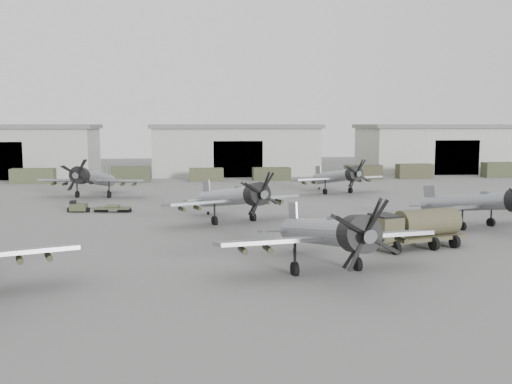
{
  "coord_description": "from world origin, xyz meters",
  "views": [
    {
      "loc": [
        -8.99,
        -38.12,
        8.83
      ],
      "look_at": [
        -2.3,
        14.09,
        2.5
      ],
      "focal_mm": 40.0,
      "sensor_mm": 36.0,
      "label": 1
    }
  ],
  "objects_px": {
    "aircraft_near_1": "(328,233)",
    "aircraft_far_1": "(339,176)",
    "aircraft_mid_2": "(479,203)",
    "aircraft_far_0": "(92,178)",
    "tug_trailer": "(92,208)",
    "fuel_tanker": "(415,226)",
    "aircraft_mid_1": "(235,197)"
  },
  "relations": [
    {
      "from": "aircraft_near_1",
      "to": "aircraft_far_1",
      "type": "xyz_separation_m",
      "value": [
        11.04,
        37.45,
        -0.22
      ]
    },
    {
      "from": "aircraft_mid_2",
      "to": "aircraft_far_0",
      "type": "xyz_separation_m",
      "value": [
        -35.51,
        24.78,
        0.17
      ]
    },
    {
      "from": "aircraft_near_1",
      "to": "aircraft_far_0",
      "type": "distance_m",
      "value": 42.06
    },
    {
      "from": "tug_trailer",
      "to": "fuel_tanker",
      "type": "bearing_deg",
      "value": -29.92
    },
    {
      "from": "aircraft_near_1",
      "to": "aircraft_far_1",
      "type": "bearing_deg",
      "value": 64.62
    },
    {
      "from": "aircraft_near_1",
      "to": "aircraft_mid_2",
      "type": "relative_size",
      "value": 1.13
    },
    {
      "from": "aircraft_near_1",
      "to": "fuel_tanker",
      "type": "bearing_deg",
      "value": 28.31
    },
    {
      "from": "aircraft_far_1",
      "to": "fuel_tanker",
      "type": "height_order",
      "value": "aircraft_far_1"
    },
    {
      "from": "aircraft_mid_2",
      "to": "aircraft_far_0",
      "type": "bearing_deg",
      "value": 122.27
    },
    {
      "from": "aircraft_mid_2",
      "to": "tug_trailer",
      "type": "height_order",
      "value": "aircraft_mid_2"
    },
    {
      "from": "aircraft_mid_1",
      "to": "aircraft_far_1",
      "type": "bearing_deg",
      "value": 29.45
    },
    {
      "from": "aircraft_far_1",
      "to": "aircraft_mid_1",
      "type": "bearing_deg",
      "value": -141.82
    },
    {
      "from": "aircraft_mid_2",
      "to": "tug_trailer",
      "type": "relative_size",
      "value": 1.95
    },
    {
      "from": "aircraft_near_1",
      "to": "aircraft_mid_1",
      "type": "distance_m",
      "value": 18.26
    },
    {
      "from": "aircraft_near_1",
      "to": "tug_trailer",
      "type": "bearing_deg",
      "value": 115.12
    },
    {
      "from": "aircraft_mid_2",
      "to": "aircraft_far_0",
      "type": "height_order",
      "value": "aircraft_far_0"
    },
    {
      "from": "aircraft_near_1",
      "to": "aircraft_far_0",
      "type": "bearing_deg",
      "value": 108.19
    },
    {
      "from": "aircraft_near_1",
      "to": "aircraft_far_1",
      "type": "distance_m",
      "value": 39.05
    },
    {
      "from": "aircraft_far_1",
      "to": "fuel_tanker",
      "type": "xyz_separation_m",
      "value": [
        -3.1,
        -31.41,
        -0.63
      ]
    },
    {
      "from": "aircraft_far_0",
      "to": "aircraft_far_1",
      "type": "height_order",
      "value": "aircraft_far_0"
    },
    {
      "from": "aircraft_mid_1",
      "to": "fuel_tanker",
      "type": "xyz_separation_m",
      "value": [
        11.84,
        -11.79,
        -0.77
      ]
    },
    {
      "from": "aircraft_mid_2",
      "to": "fuel_tanker",
      "type": "distance_m",
      "value": 10.68
    },
    {
      "from": "aircraft_near_1",
      "to": "aircraft_far_0",
      "type": "relative_size",
      "value": 1.03
    },
    {
      "from": "aircraft_far_0",
      "to": "aircraft_mid_2",
      "type": "bearing_deg",
      "value": -23.32
    },
    {
      "from": "aircraft_near_1",
      "to": "fuel_tanker",
      "type": "distance_m",
      "value": 10.01
    },
    {
      "from": "aircraft_near_1",
      "to": "aircraft_far_0",
      "type": "xyz_separation_m",
      "value": [
        -19.2,
        37.42,
        -0.06
      ]
    },
    {
      "from": "fuel_tanker",
      "to": "aircraft_mid_2",
      "type": "bearing_deg",
      "value": 22.56
    },
    {
      "from": "aircraft_mid_1",
      "to": "fuel_tanker",
      "type": "height_order",
      "value": "aircraft_mid_1"
    },
    {
      "from": "aircraft_mid_1",
      "to": "aircraft_mid_2",
      "type": "relative_size",
      "value": 1.06
    },
    {
      "from": "fuel_tanker",
      "to": "aircraft_far_1",
      "type": "bearing_deg",
      "value": 68.7
    },
    {
      "from": "aircraft_near_1",
      "to": "aircraft_far_1",
      "type": "height_order",
      "value": "aircraft_near_1"
    },
    {
      "from": "aircraft_near_1",
      "to": "aircraft_mid_2",
      "type": "bearing_deg",
      "value": 28.8
    }
  ]
}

